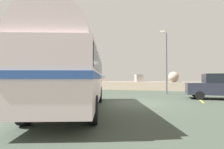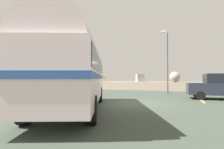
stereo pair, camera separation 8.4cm
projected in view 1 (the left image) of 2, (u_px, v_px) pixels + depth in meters
ground at (133, 103)px, 10.52m from camera, size 32.00×26.00×0.02m
breakwater at (153, 85)px, 21.62m from camera, size 31.36×2.07×2.34m
vintage_coach at (75, 68)px, 8.16m from camera, size 5.42×8.86×3.70m
parked_car_nearest at (218, 86)px, 12.25m from camera, size 4.17×1.87×1.86m
lamp_post at (166, 59)px, 16.08m from camera, size 0.58×1.12×5.93m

